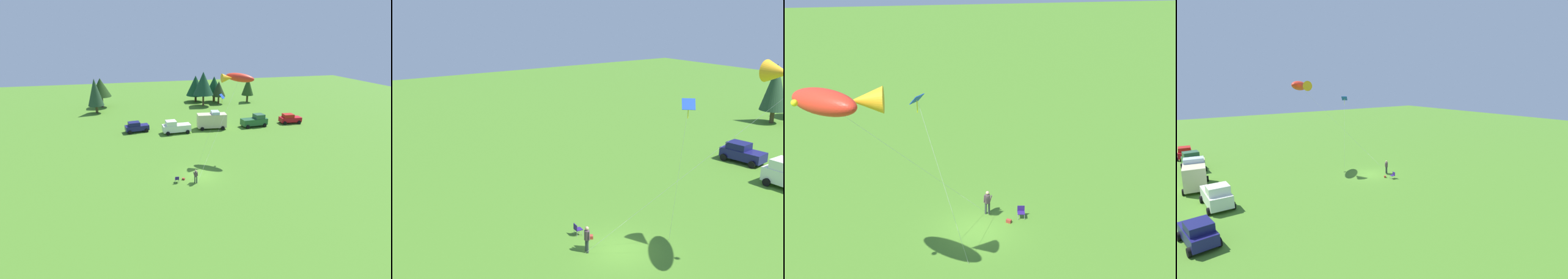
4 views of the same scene
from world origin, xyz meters
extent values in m
plane|color=#497D25|center=(0.00, 0.00, 0.00)|extent=(160.00, 160.00, 0.00)
cylinder|color=#333B3A|center=(-0.96, -1.81, 0.42)|extent=(0.14, 0.14, 0.85)
cylinder|color=#333B3A|center=(-0.74, -1.84, 0.42)|extent=(0.14, 0.14, 0.85)
cylinder|color=#503D45|center=(-0.85, -1.83, 1.16)|extent=(0.39, 0.39, 0.62)
sphere|color=tan|center=(-0.85, -1.83, 1.62)|extent=(0.24, 0.24, 0.24)
cylinder|color=#503D45|center=(-1.04, -1.73, 1.19)|extent=(0.24, 0.13, 0.55)
cylinder|color=#503D45|center=(-0.64, -1.80, 1.19)|extent=(0.14, 0.11, 0.55)
cube|color=navy|center=(-3.01, -1.05, 0.42)|extent=(0.53, 0.53, 0.04)
cube|color=navy|center=(-3.03, -1.27, 0.62)|extent=(0.48, 0.09, 0.40)
cylinder|color=#A5A8AD|center=(-3.19, -0.82, 0.21)|extent=(0.03, 0.03, 0.42)
cylinder|color=#A5A8AD|center=(-2.78, -0.86, 0.21)|extent=(0.03, 0.03, 0.42)
cylinder|color=#A5A8AD|center=(-3.24, -1.24, 0.21)|extent=(0.03, 0.03, 0.42)
cylinder|color=#A5A8AD|center=(-2.82, -1.28, 0.21)|extent=(0.03, 0.03, 0.42)
cube|color=#A13728|center=(-2.11, -0.61, 0.11)|extent=(0.39, 0.36, 0.22)
cube|color=navy|center=(-6.39, 20.37, 0.79)|extent=(4.41, 2.37, 0.90)
cube|color=#14174B|center=(-6.89, 20.30, 1.56)|extent=(2.21, 1.92, 0.65)
cylinder|color=black|center=(-7.75, 19.18, 0.34)|extent=(0.70, 0.31, 0.68)
cylinder|color=black|center=(-8.03, 21.14, 0.34)|extent=(0.70, 0.31, 0.68)
cylinder|color=black|center=(-4.75, 19.61, 0.34)|extent=(0.70, 0.31, 0.68)
cylinder|color=black|center=(-5.03, 21.57, 0.34)|extent=(0.70, 0.31, 0.68)
cube|color=white|center=(0.51, 18.00, 0.94)|extent=(5.08, 2.20, 1.20)
cube|color=white|center=(-0.49, 17.96, 1.94)|extent=(1.87, 1.91, 0.80)
cylinder|color=black|center=(-1.24, 16.84, 0.34)|extent=(0.69, 0.25, 0.68)
cylinder|color=black|center=(-1.33, 19.02, 0.34)|extent=(0.69, 0.25, 0.68)
cylinder|color=black|center=(2.35, 16.99, 0.34)|extent=(0.69, 0.25, 0.68)
cylinder|color=black|center=(2.26, 19.17, 0.34)|extent=(0.69, 0.25, 0.68)
cube|color=beige|center=(7.42, 19.02, 1.59)|extent=(5.61, 2.79, 2.50)
cube|color=silver|center=(8.06, 18.95, 3.09)|extent=(1.62, 2.17, 0.50)
cylinder|color=black|center=(9.49, 19.99, 0.34)|extent=(0.70, 0.29, 0.68)
cylinder|color=black|center=(9.22, 17.62, 0.34)|extent=(0.70, 0.29, 0.68)
cylinder|color=black|center=(5.62, 20.42, 0.34)|extent=(0.70, 0.29, 0.68)
cylinder|color=black|center=(5.36, 18.06, 0.34)|extent=(0.70, 0.29, 0.68)
cube|color=#23572F|center=(15.80, 18.44, 0.94)|extent=(5.14, 2.39, 1.20)
cube|color=#2A5436|center=(16.79, 18.52, 1.94)|extent=(1.94, 1.98, 0.80)
cylinder|color=black|center=(17.51, 19.67, 0.34)|extent=(0.70, 0.27, 0.68)
cylinder|color=black|center=(17.68, 17.50, 0.34)|extent=(0.70, 0.27, 0.68)
cylinder|color=black|center=(13.92, 19.38, 0.34)|extent=(0.70, 0.27, 0.68)
cylinder|color=black|center=(14.09, 17.21, 0.34)|extent=(0.70, 0.27, 0.68)
cube|color=red|center=(23.77, 18.74, 0.79)|extent=(4.33, 2.13, 0.90)
cube|color=red|center=(23.27, 18.78, 1.56)|extent=(2.12, 1.81, 0.65)
cylinder|color=black|center=(22.18, 17.88, 0.34)|extent=(0.70, 0.27, 0.68)
cylinder|color=black|center=(22.34, 19.85, 0.34)|extent=(0.70, 0.27, 0.68)
cylinder|color=black|center=(25.20, 17.64, 0.34)|extent=(0.70, 0.27, 0.68)
cylinder|color=black|center=(25.35, 19.61, 0.34)|extent=(0.70, 0.27, 0.68)
cylinder|color=#493E27|center=(-14.28, 36.48, 0.87)|extent=(0.55, 0.55, 1.74)
cone|color=#25432A|center=(-14.28, 36.48, 4.75)|extent=(3.48, 3.48, 6.03)
cylinder|color=#45302B|center=(-13.36, 42.29, 1.30)|extent=(0.63, 0.63, 2.61)
cone|color=#1F3B15|center=(-13.36, 42.29, 4.81)|extent=(4.84, 4.84, 4.41)
cylinder|color=#483721|center=(10.27, 42.95, 0.83)|extent=(0.56, 0.56, 1.67)
cone|color=#134023|center=(10.27, 42.95, 4.23)|extent=(4.95, 4.95, 5.12)
cylinder|color=#4F4026|center=(10.92, 37.79, 1.37)|extent=(0.47, 0.47, 2.75)
cone|color=#173F29|center=(10.92, 37.79, 5.54)|extent=(4.92, 4.92, 5.59)
cylinder|color=#533C1D|center=(14.94, 41.82, 1.05)|extent=(0.63, 0.63, 2.10)
cone|color=#124120|center=(14.94, 41.82, 4.34)|extent=(4.20, 4.20, 4.49)
cylinder|color=#493D1C|center=(15.33, 39.14, 0.98)|extent=(0.43, 0.43, 1.95)
cone|color=#23351A|center=(15.33, 39.14, 3.82)|extent=(3.45, 3.45, 3.74)
cylinder|color=#433E1F|center=(23.18, 39.15, 0.93)|extent=(0.52, 0.52, 1.85)
cone|color=#244619|center=(23.18, 39.15, 4.22)|extent=(3.06, 3.06, 4.74)
ellipsoid|color=red|center=(7.47, 6.21, 11.28)|extent=(4.07, 3.91, 1.48)
cone|color=#F9AA1E|center=(5.58, 6.21, 11.28)|extent=(1.46, 1.25, 1.25)
sphere|color=yellow|center=(8.62, 6.59, 11.42)|extent=(0.30, 0.30, 0.30)
cylinder|color=silver|center=(3.36, 2.07, 5.64)|extent=(8.24, 8.29, 11.29)
cylinder|color=#4C3823|center=(-0.76, -2.06, 0.00)|extent=(0.04, 0.04, 0.01)
cube|color=blue|center=(3.43, 1.81, 9.69)|extent=(0.84, 0.86, 0.54)
cylinder|color=yellow|center=(3.43, 1.81, 9.26)|extent=(0.04, 0.04, 0.71)
cylinder|color=silver|center=(2.17, 2.65, 4.85)|extent=(2.55, 1.70, 9.69)
cylinder|color=#4C3823|center=(0.90, 3.49, 0.00)|extent=(0.04, 0.04, 0.01)
camera|label=1|loc=(-8.83, -33.84, 17.19)|focal=28.00mm
camera|label=2|loc=(20.06, -16.02, 14.68)|focal=42.00mm
camera|label=3|loc=(3.05, 29.35, 19.53)|focal=50.00mm
camera|label=4|loc=(-30.82, 22.07, 11.92)|focal=28.00mm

